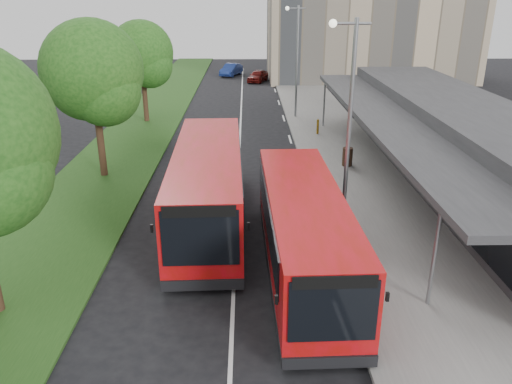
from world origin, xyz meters
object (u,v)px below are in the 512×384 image
lamp_post_near (348,117)px  bollard (318,127)px  tree_far (142,57)px  car_near (258,76)px  tree_mid (93,77)px  litter_bin (347,157)px  bus_main (304,233)px  bus_second (208,186)px  car_far (231,70)px  lamp_post_far (296,55)px

lamp_post_near → bollard: bearing=85.8°
tree_far → bollard: bearing=-19.1°
car_near → tree_mid: bearing=-86.8°
tree_far → bollard: tree_far is taller
tree_far → litter_bin: bearing=-40.2°
bollard → tree_far: bearing=160.9°
bus_main → bollard: bearing=79.2°
bus_second → car_near: bearing=83.8°
tree_far → lamp_post_near: (11.13, -19.05, 0.01)m
lamp_post_near → bus_main: lamp_post_near is taller
bus_main → tree_far: bearing=111.7°
car_near → bus_main: bearing=-69.8°
tree_mid → litter_bin: (12.94, 1.06, -4.46)m
bollard → bus_main: bearing=-99.2°
tree_mid → car_far: bearing=80.7°
lamp_post_near → bus_second: (-5.24, 1.22, -3.11)m
bus_main → bus_second: bus_second is taller
lamp_post_far → litter_bin: size_ratio=8.04×
lamp_post_far → bollard: size_ratio=8.17×
tree_mid → bus_second: 8.99m
car_far → lamp_post_far: bearing=-56.4°
car_far → bus_main: bearing=-65.7°
lamp_post_far → car_near: bearing=98.0°
bus_main → lamp_post_near: bearing=56.0°
lamp_post_far → tree_mid: bearing=-130.7°
lamp_post_near → litter_bin: lamp_post_near is taller
litter_bin → car_near: bearing=98.2°
tree_far → bollard: 13.56m
lamp_post_far → bus_second: lamp_post_far is taller
bus_main → litter_bin: bearing=70.3°
tree_far → car_near: tree_far is taller
bus_second → bollard: bus_second is taller
litter_bin → tree_mid: bearing=-175.3°
lamp_post_near → bus_main: bearing=-122.5°
bus_main → car_far: bearing=93.2°
bollard → car_far: bearing=103.6°
tree_far → lamp_post_far: lamp_post_far is taller
litter_bin → car_far: car_far is taller
bollard → lamp_post_near: bearing=-94.2°
bollard → car_near: size_ratio=0.26×
lamp_post_near → litter_bin: 9.26m
bus_main → bus_second: bearing=129.4°
car_far → bus_second: bearing=-70.1°
tree_mid → bollard: bearing=32.4°
bus_second → car_near: 36.20m
tree_far → bus_main: size_ratio=0.71×
lamp_post_near → bus_main: 4.63m
bus_main → bus_second: 5.30m
litter_bin → bus_main: bearing=-108.2°
car_near → litter_bin: bearing=-62.5°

